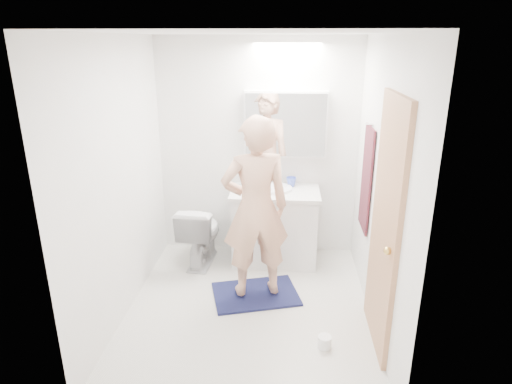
# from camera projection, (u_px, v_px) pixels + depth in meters

# --- Properties ---
(floor) EXTENTS (2.50, 2.50, 0.00)m
(floor) POSITION_uv_depth(u_px,v_px,m) (249.00, 307.00, 4.07)
(floor) COLOR silver
(floor) RESTS_ON ground
(ceiling) EXTENTS (2.50, 2.50, 0.00)m
(ceiling) POSITION_uv_depth(u_px,v_px,m) (247.00, 33.00, 3.27)
(ceiling) COLOR white
(ceiling) RESTS_ON floor
(wall_back) EXTENTS (2.50, 0.00, 2.50)m
(wall_back) POSITION_uv_depth(u_px,v_px,m) (258.00, 149.00, 4.85)
(wall_back) COLOR white
(wall_back) RESTS_ON floor
(wall_front) EXTENTS (2.50, 0.00, 2.50)m
(wall_front) POSITION_uv_depth(u_px,v_px,m) (229.00, 253.00, 2.49)
(wall_front) COLOR white
(wall_front) RESTS_ON floor
(wall_left) EXTENTS (0.00, 2.50, 2.50)m
(wall_left) POSITION_uv_depth(u_px,v_px,m) (120.00, 182.00, 3.74)
(wall_left) COLOR white
(wall_left) RESTS_ON floor
(wall_right) EXTENTS (0.00, 2.50, 2.50)m
(wall_right) POSITION_uv_depth(u_px,v_px,m) (381.00, 188.00, 3.60)
(wall_right) COLOR white
(wall_right) RESTS_ON floor
(vanity_cabinet) EXTENTS (0.90, 0.55, 0.78)m
(vanity_cabinet) POSITION_uv_depth(u_px,v_px,m) (275.00, 227.00, 4.83)
(vanity_cabinet) COLOR white
(vanity_cabinet) RESTS_ON floor
(countertop) EXTENTS (0.95, 0.58, 0.04)m
(countertop) POSITION_uv_depth(u_px,v_px,m) (275.00, 192.00, 4.70)
(countertop) COLOR white
(countertop) RESTS_ON vanity_cabinet
(sink_basin) EXTENTS (0.36, 0.36, 0.03)m
(sink_basin) POSITION_uv_depth(u_px,v_px,m) (275.00, 188.00, 4.71)
(sink_basin) COLOR white
(sink_basin) RESTS_ON countertop
(faucet) EXTENTS (0.02, 0.02, 0.16)m
(faucet) POSITION_uv_depth(u_px,v_px,m) (276.00, 177.00, 4.87)
(faucet) COLOR silver
(faucet) RESTS_ON countertop
(medicine_cabinet) EXTENTS (0.88, 0.14, 0.70)m
(medicine_cabinet) POSITION_uv_depth(u_px,v_px,m) (286.00, 124.00, 4.66)
(medicine_cabinet) COLOR white
(medicine_cabinet) RESTS_ON wall_back
(mirror_panel) EXTENTS (0.84, 0.01, 0.66)m
(mirror_panel) POSITION_uv_depth(u_px,v_px,m) (286.00, 125.00, 4.59)
(mirror_panel) COLOR silver
(mirror_panel) RESTS_ON medicine_cabinet
(toilet) EXTENTS (0.44, 0.71, 0.69)m
(toilet) POSITION_uv_depth(u_px,v_px,m) (201.00, 233.00, 4.79)
(toilet) COLOR silver
(toilet) RESTS_ON floor
(bath_rug) EXTENTS (0.92, 0.74, 0.02)m
(bath_rug) POSITION_uv_depth(u_px,v_px,m) (256.00, 294.00, 4.26)
(bath_rug) COLOR #151E42
(bath_rug) RESTS_ON floor
(person) EXTENTS (0.71, 0.56, 1.71)m
(person) POSITION_uv_depth(u_px,v_px,m) (256.00, 209.00, 3.97)
(person) COLOR tan
(person) RESTS_ON bath_rug
(door) EXTENTS (0.04, 0.80, 2.00)m
(door) POSITION_uv_depth(u_px,v_px,m) (385.00, 227.00, 3.33)
(door) COLOR tan
(door) RESTS_ON wall_right
(door_knob) EXTENTS (0.06, 0.06, 0.06)m
(door_knob) POSITION_uv_depth(u_px,v_px,m) (388.00, 251.00, 3.07)
(door_knob) COLOR gold
(door_knob) RESTS_ON door
(towel) EXTENTS (0.02, 0.42, 1.00)m
(towel) POSITION_uv_depth(u_px,v_px,m) (366.00, 179.00, 4.15)
(towel) COLOR #0F1C32
(towel) RESTS_ON wall_right
(towel_hook) EXTENTS (0.07, 0.02, 0.02)m
(towel_hook) POSITION_uv_depth(u_px,v_px,m) (370.00, 125.00, 3.98)
(towel_hook) COLOR silver
(towel_hook) RESTS_ON wall_right
(soap_bottle_a) EXTENTS (0.09, 0.09, 0.21)m
(soap_bottle_a) POSITION_uv_depth(u_px,v_px,m) (248.00, 176.00, 4.82)
(soap_bottle_a) COLOR beige
(soap_bottle_a) RESTS_ON countertop
(soap_bottle_b) EXTENTS (0.10, 0.10, 0.16)m
(soap_bottle_b) POSITION_uv_depth(u_px,v_px,m) (256.00, 178.00, 4.85)
(soap_bottle_b) COLOR #5D93C8
(soap_bottle_b) RESTS_ON countertop
(toothbrush_cup) EXTENTS (0.14, 0.14, 0.10)m
(toothbrush_cup) POSITION_uv_depth(u_px,v_px,m) (291.00, 182.00, 4.81)
(toothbrush_cup) COLOR #4760D6
(toothbrush_cup) RESTS_ON countertop
(toilet_paper_roll) EXTENTS (0.11, 0.11, 0.10)m
(toilet_paper_roll) POSITION_uv_depth(u_px,v_px,m) (325.00, 342.00, 3.53)
(toilet_paper_roll) COLOR white
(toilet_paper_roll) RESTS_ON floor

